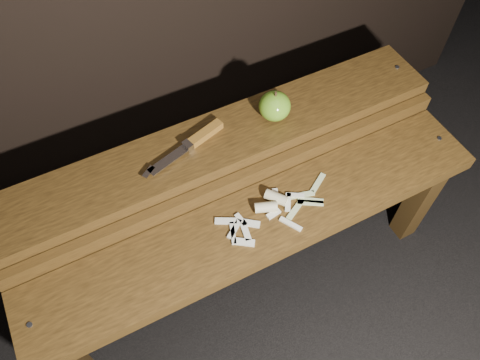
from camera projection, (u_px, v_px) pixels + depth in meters
name	position (u px, v px, depth m)	size (l,w,h in m)	color
ground	(248.00, 272.00, 1.51)	(60.00, 60.00, 0.00)	black
bench_front_tier	(262.00, 236.00, 1.19)	(1.20, 0.20, 0.42)	#33210C
bench_rear_tier	(222.00, 159.00, 1.25)	(1.20, 0.21, 0.50)	#33210C
apple	(275.00, 106.00, 1.19)	(0.08, 0.08, 0.09)	#649A1F
knife	(196.00, 140.00, 1.16)	(0.24, 0.09, 0.02)	brown
apple_scraps	(271.00, 208.00, 1.15)	(0.32, 0.14, 0.03)	beige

